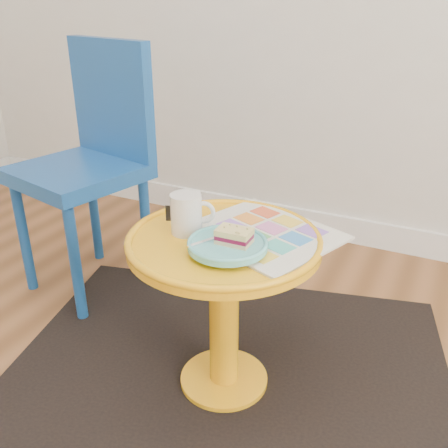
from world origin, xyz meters
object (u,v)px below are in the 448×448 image
at_px(newspaper, 263,233).
at_px(plate, 228,245).
at_px(chair, 92,153).
at_px(mug, 187,213).
at_px(side_table, 224,283).

distance_m(newspaper, plate, 0.14).
distance_m(chair, newspaper, 0.81).
relative_size(newspaper, plate, 1.85).
bearing_deg(mug, newspaper, 0.45).
bearing_deg(chair, side_table, -12.26).
bearing_deg(side_table, mug, -174.21).
relative_size(side_table, mug, 4.45).
bearing_deg(plate, side_table, 122.35).
height_order(chair, mug, chair).
height_order(mug, plate, mug).
height_order(newspaper, mug, mug).
bearing_deg(plate, chair, 151.65).
bearing_deg(plate, mug, 158.47).
bearing_deg(side_table, plate, -57.65).
bearing_deg(newspaper, side_table, -119.30).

